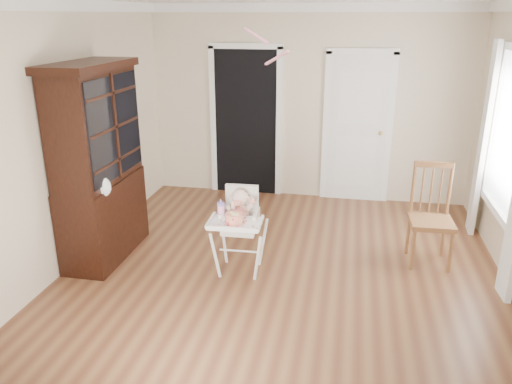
% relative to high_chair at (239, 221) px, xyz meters
% --- Properties ---
extents(floor, '(5.00, 5.00, 0.00)m').
position_rel_high_chair_xyz_m(floor, '(0.44, -0.02, -0.57)').
color(floor, '#58301E').
rests_on(floor, ground).
extents(wall_back, '(4.50, 0.00, 4.50)m').
position_rel_high_chair_xyz_m(wall_back, '(0.44, 2.48, 0.78)').
color(wall_back, beige).
rests_on(wall_back, floor).
extents(wall_left, '(0.00, 5.00, 5.00)m').
position_rel_high_chair_xyz_m(wall_left, '(-1.81, -0.02, 0.78)').
color(wall_left, beige).
rests_on(wall_left, floor).
extents(crown_molding, '(4.50, 5.00, 0.12)m').
position_rel_high_chair_xyz_m(crown_molding, '(0.44, -0.02, 2.07)').
color(crown_molding, white).
rests_on(crown_molding, ceiling).
extents(doorway, '(1.06, 0.05, 2.22)m').
position_rel_high_chair_xyz_m(doorway, '(-0.46, 2.46, 0.54)').
color(doorway, black).
rests_on(doorway, wall_back).
extents(closet_door, '(0.96, 0.09, 2.13)m').
position_rel_high_chair_xyz_m(closet_door, '(1.14, 2.46, 0.45)').
color(closet_door, white).
rests_on(closet_door, wall_back).
extents(window_right, '(0.13, 1.84, 2.30)m').
position_rel_high_chair_xyz_m(window_right, '(2.62, 0.78, 0.71)').
color(window_right, white).
rests_on(window_right, wall_right).
extents(high_chair, '(0.55, 0.67, 0.93)m').
position_rel_high_chair_xyz_m(high_chair, '(0.00, 0.00, 0.00)').
color(high_chair, white).
rests_on(high_chair, floor).
extents(baby, '(0.27, 0.20, 0.39)m').
position_rel_high_chair_xyz_m(baby, '(0.00, 0.02, 0.13)').
color(baby, beige).
rests_on(baby, high_chair).
extents(cake, '(0.22, 0.22, 0.10)m').
position_rel_high_chair_xyz_m(cake, '(0.00, -0.23, 0.12)').
color(cake, silver).
rests_on(cake, high_chair).
extents(sippy_cup, '(0.08, 0.08, 0.18)m').
position_rel_high_chair_xyz_m(sippy_cup, '(-0.17, -0.08, 0.15)').
color(sippy_cup, '#F998CE').
rests_on(sippy_cup, high_chair).
extents(china_cabinet, '(0.56, 1.25, 2.11)m').
position_rel_high_chair_xyz_m(china_cabinet, '(-1.55, 0.10, 0.49)').
color(china_cabinet, black).
rests_on(china_cabinet, floor).
extents(dining_chair, '(0.46, 0.46, 1.09)m').
position_rel_high_chair_xyz_m(dining_chair, '(1.95, 0.61, -0.07)').
color(dining_chair, brown).
rests_on(dining_chair, floor).
extents(streamer, '(0.34, 0.39, 0.15)m').
position_rel_high_chair_xyz_m(streamer, '(0.04, 0.67, 1.78)').
color(streamer, pink).
rests_on(streamer, ceiling).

